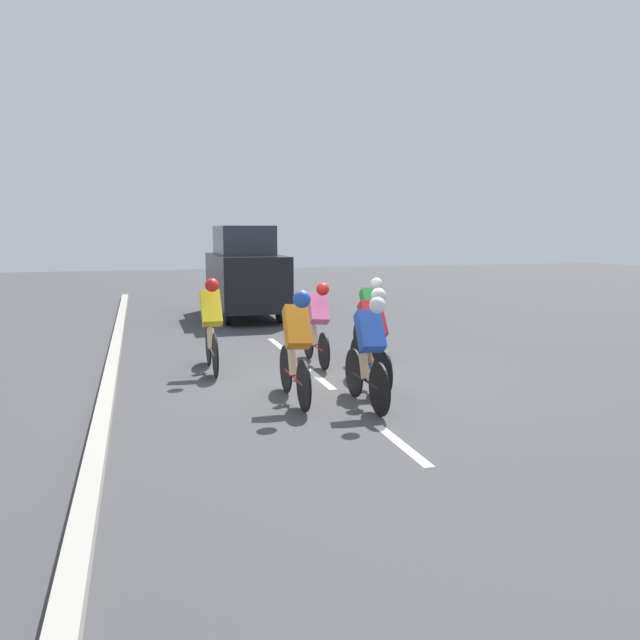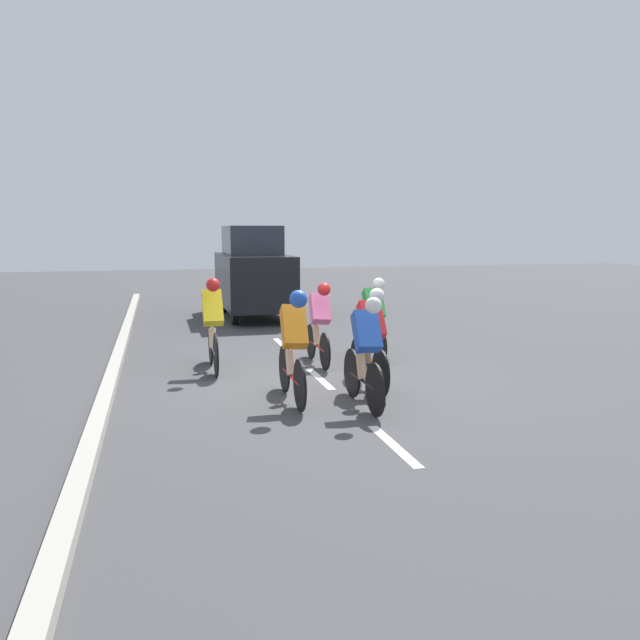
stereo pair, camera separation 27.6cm
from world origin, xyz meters
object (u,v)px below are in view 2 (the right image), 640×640
cyclist_green (373,316)px  cyclist_blue (366,350)px  cyclist_orange (293,343)px  cyclist_pink (319,321)px  cyclist_red (371,337)px  support_car (253,273)px  cyclist_yellow (213,323)px

cyclist_green → cyclist_blue: 3.16m
cyclist_green → cyclist_orange: cyclist_orange is taller
cyclist_pink → cyclist_orange: size_ratio=0.96×
cyclist_red → support_car: (0.49, -8.35, 0.42)m
cyclist_red → cyclist_orange: 1.32m
cyclist_green → cyclist_blue: cyclist_green is taller
cyclist_red → cyclist_yellow: cyclist_yellow is taller
cyclist_green → support_car: size_ratio=0.40×
cyclist_green → support_car: (1.25, -6.30, 0.41)m
cyclist_red → cyclist_yellow: (2.14, -1.82, 0.03)m
cyclist_red → support_car: support_car is taller
cyclist_orange → cyclist_blue: (-0.87, 0.47, -0.05)m
cyclist_red → cyclist_orange: cyclist_orange is taller
cyclist_green → cyclist_blue: (1.14, 2.95, -0.02)m
cyclist_green → cyclist_red: (0.76, 2.05, -0.00)m
cyclist_pink → cyclist_red: size_ratio=0.95×
cyclist_pink → cyclist_red: bearing=99.4°
cyclist_blue → cyclist_yellow: cyclist_yellow is taller
support_car → cyclist_yellow: bearing=75.8°
cyclist_red → support_car: size_ratio=0.42×
cyclist_blue → support_car: size_ratio=0.41×
cyclist_pink → support_car: bearing=-88.3°
cyclist_green → cyclist_pink: bearing=11.2°
cyclist_blue → support_car: (0.11, -9.25, 0.43)m
cyclist_pink → cyclist_blue: cyclist_blue is taller
cyclist_blue → support_car: 9.26m
cyclist_blue → support_car: support_car is taller
cyclist_orange → support_car: (-0.76, -8.77, 0.38)m
cyclist_yellow → support_car: (-1.65, -6.53, 0.39)m
cyclist_blue → cyclist_yellow: 3.24m
cyclist_green → cyclist_orange: bearing=50.9°
cyclist_blue → cyclist_pink: bearing=-91.7°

